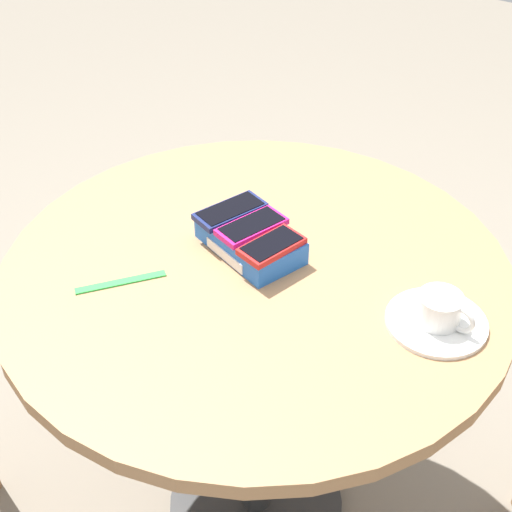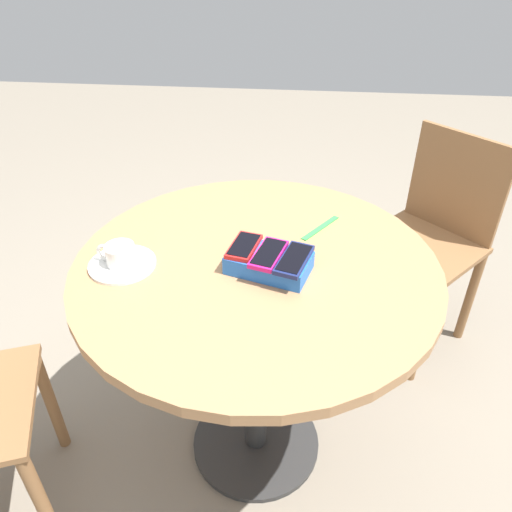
# 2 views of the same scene
# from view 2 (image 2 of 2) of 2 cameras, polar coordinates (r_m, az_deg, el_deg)

# --- Properties ---
(ground_plane) EXTENTS (8.00, 8.00, 0.00)m
(ground_plane) POSITION_cam_2_polar(r_m,az_deg,el_deg) (1.81, -0.00, -20.58)
(ground_plane) COLOR gray
(round_table) EXTENTS (0.93, 0.93, 0.76)m
(round_table) POSITION_cam_2_polar(r_m,az_deg,el_deg) (1.34, -0.00, -5.34)
(round_table) COLOR #2D2D2D
(round_table) RESTS_ON ground_plane
(phone_box) EXTENTS (0.22, 0.17, 0.05)m
(phone_box) POSITION_cam_2_polar(r_m,az_deg,el_deg) (1.22, 1.49, -0.78)
(phone_box) COLOR blue
(phone_box) RESTS_ON round_table
(phone_navy) EXTENTS (0.10, 0.15, 0.01)m
(phone_navy) POSITION_cam_2_polar(r_m,az_deg,el_deg) (1.19, 4.39, -0.40)
(phone_navy) COLOR navy
(phone_navy) RESTS_ON phone_box
(phone_magenta) EXTENTS (0.09, 0.14, 0.01)m
(phone_magenta) POSITION_cam_2_polar(r_m,az_deg,el_deg) (1.20, 1.45, 0.23)
(phone_magenta) COLOR #D11975
(phone_magenta) RESTS_ON phone_box
(phone_red) EXTENTS (0.08, 0.13, 0.01)m
(phone_red) POSITION_cam_2_polar(r_m,az_deg,el_deg) (1.23, -1.39, 1.11)
(phone_red) COLOR red
(phone_red) RESTS_ON phone_box
(saucer) EXTENTS (0.17, 0.17, 0.01)m
(saucer) POSITION_cam_2_polar(r_m,az_deg,el_deg) (1.29, -15.02, -0.92)
(saucer) COLOR white
(saucer) RESTS_ON round_table
(coffee_cup) EXTENTS (0.10, 0.07, 0.05)m
(coffee_cup) POSITION_cam_2_polar(r_m,az_deg,el_deg) (1.28, -15.34, 0.21)
(coffee_cup) COLOR white
(coffee_cup) RESTS_ON saucer
(lanyard_strap) EXTENTS (0.11, 0.14, 0.00)m
(lanyard_strap) POSITION_cam_2_polar(r_m,az_deg,el_deg) (1.41, 7.38, 3.22)
(lanyard_strap) COLOR green
(lanyard_strap) RESTS_ON round_table
(chair_far_side) EXTENTS (0.55, 0.55, 0.84)m
(chair_far_side) POSITION_cam_2_polar(r_m,az_deg,el_deg) (2.03, 19.01, 1.64)
(chair_far_side) COLOR brown
(chair_far_side) RESTS_ON ground_plane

